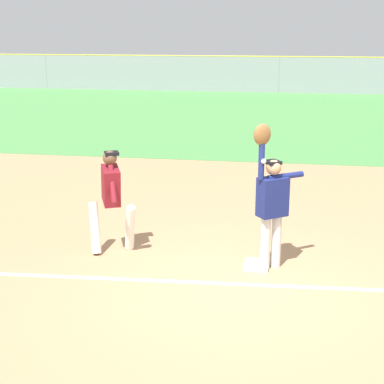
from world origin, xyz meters
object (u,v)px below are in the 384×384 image
object	(u,v)px
baseball	(264,161)
fielder	(271,199)
runner	(111,195)
parked_car_red	(156,74)
parked_car_silver	(334,77)
first_base	(257,265)
parked_car_white	(241,75)

from	to	relation	value
baseball	fielder	bearing A→B (deg)	55.37
fielder	runner	distance (m)	2.60
parked_car_red	parked_car_silver	size ratio (longest dim) A/B	1.00
runner	parked_car_silver	world-z (taller)	runner
first_base	parked_car_silver	bearing A→B (deg)	83.85
parked_car_white	baseball	bearing A→B (deg)	-91.54
first_base	parked_car_red	bearing A→B (deg)	105.62
runner	parked_car_white	xyz separation A→B (m)	(-0.16, 27.81, -0.32)
parked_car_white	parked_car_silver	xyz separation A→B (m)	(5.57, -0.18, 0.00)
runner	parked_car_red	bearing A→B (deg)	76.89
first_base	parked_car_silver	size ratio (longest dim) A/B	0.08
fielder	parked_car_white	size ratio (longest dim) A/B	0.50
fielder	parked_car_red	xyz separation A→B (m)	(-8.04, 28.08, -0.45)
fielder	parked_car_red	world-z (taller)	fielder
fielder	parked_car_silver	distance (m)	28.03
parked_car_red	parked_car_white	distance (m)	5.29
parked_car_red	runner	bearing A→B (deg)	-83.76
fielder	baseball	world-z (taller)	fielder
fielder	baseball	xyz separation A→B (m)	(-0.13, -0.18, 0.62)
first_base	fielder	world-z (taller)	fielder
runner	baseball	world-z (taller)	baseball
first_base	parked_car_white	size ratio (longest dim) A/B	0.08
fielder	runner	bearing A→B (deg)	48.67
parked_car_red	parked_car_silver	distance (m)	10.86
first_base	fielder	distance (m)	1.10
baseball	parked_car_white	distance (m)	28.39
fielder	first_base	bearing A→B (deg)	57.31
runner	parked_car_red	distance (m)	28.36
baseball	parked_car_silver	bearing A→B (deg)	84.02
parked_car_red	parked_car_silver	world-z (taller)	same
baseball	parked_car_red	distance (m)	29.37
parked_car_red	first_base	bearing A→B (deg)	-79.24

